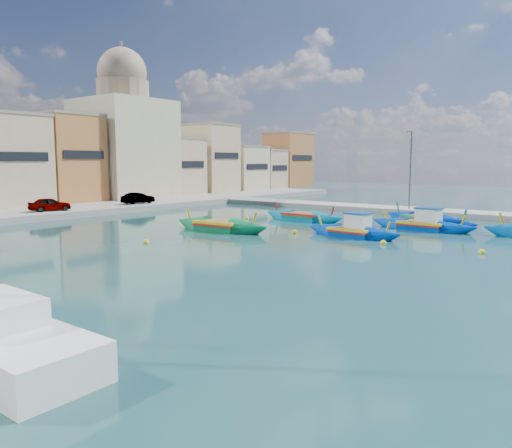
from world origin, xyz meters
TOP-DOWN VIEW (x-y plane):
  - ground at (0.00, 0.00)m, footprint 160.00×160.00m
  - east_quay at (18.00, 0.00)m, footprint 4.00×70.00m
  - north_quay at (0.00, 32.00)m, footprint 80.00×8.00m
  - north_townhouses at (6.68, 39.36)m, footprint 83.20×7.87m
  - church_block at (10.00, 40.00)m, footprint 10.00×10.00m
  - quay_street_lamp at (17.44, 6.00)m, footprint 1.18×0.16m
  - parked_cars at (-9.70, 30.50)m, footprint 31.81×2.25m
  - luzzu_turquoise_cabin at (6.69, 0.83)m, footprint 2.25×8.35m
  - luzzu_blue_cabin at (0.46, 3.37)m, footprint 2.15×7.36m
  - luzzu_cyan_mid at (6.24, 11.02)m, footprint 2.35×8.31m
  - luzzu_green at (-2.82, 12.44)m, footprint 2.75×8.71m
  - luzzu_blue_south at (9.48, 1.36)m, footprint 6.35×9.78m
  - mooring_buoys at (1.37, 5.94)m, footprint 26.51×21.15m

SIDE VIEW (x-z plane):
  - ground at x=0.00m, z-range 0.00..0.00m
  - mooring_buoys at x=1.37m, z-range -0.10..0.26m
  - east_quay at x=18.00m, z-range 0.00..0.50m
  - luzzu_cyan_mid at x=6.24m, z-range -0.96..1.47m
  - luzzu_green at x=-2.82m, z-range -1.06..1.64m
  - luzzu_blue_south at x=9.48m, z-range -1.12..1.71m
  - north_quay at x=0.00m, z-range 0.00..0.60m
  - luzzu_blue_cabin at x=0.46m, z-range -0.97..1.60m
  - luzzu_turquoise_cabin at x=6.69m, z-range -1.01..1.65m
  - parked_cars at x=-9.70m, z-range 0.58..1.81m
  - quay_street_lamp at x=17.44m, z-range 0.34..8.34m
  - north_townhouses at x=6.68m, z-range -0.10..10.09m
  - church_block at x=10.00m, z-range -1.14..17.96m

